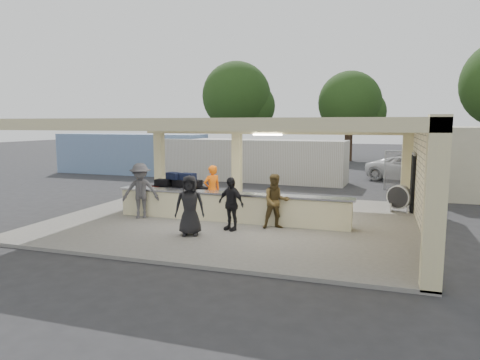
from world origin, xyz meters
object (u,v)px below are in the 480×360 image
(drum_fan, at_px, (399,197))
(container_blue, at_px, (131,154))
(baggage_handler, at_px, (212,190))
(container_white, at_px, (250,160))
(car_white_a, at_px, (415,169))
(luggage_cart, at_px, (178,189))
(passenger_c, at_px, (141,191))
(passenger_d, at_px, (190,205))
(baggage_counter, at_px, (230,207))
(passenger_b, at_px, (231,204))
(passenger_a, at_px, (276,201))
(car_dark, at_px, (425,167))

(drum_fan, xyz_separation_m, container_blue, (-16.74, 8.27, 0.70))
(baggage_handler, distance_m, container_white, 10.15)
(car_white_a, distance_m, container_blue, 18.01)
(luggage_cart, xyz_separation_m, container_white, (-0.04, 9.57, 0.34))
(passenger_c, xyz_separation_m, container_blue, (-8.14, 12.28, 0.28))
(drum_fan, height_order, passenger_d, passenger_d)
(baggage_counter, distance_m, passenger_b, 1.24)
(passenger_a, height_order, car_dark, passenger_a)
(luggage_cart, bearing_deg, baggage_counter, -14.66)
(passenger_c, bearing_deg, container_blue, 97.53)
(baggage_counter, relative_size, passenger_b, 4.97)
(drum_fan, height_order, container_white, container_white)
(baggage_handler, relative_size, car_white_a, 0.34)
(car_white_a, bearing_deg, baggage_handler, 171.57)
(drum_fan, bearing_deg, container_white, 166.52)
(passenger_a, xyz_separation_m, passenger_c, (-4.80, 0.00, 0.10))
(passenger_c, xyz_separation_m, car_white_a, (9.79, 13.72, -0.32))
(container_blue, bearing_deg, car_white_a, 5.12)
(baggage_counter, xyz_separation_m, passenger_c, (-3.10, -0.50, 0.47))
(baggage_handler, height_order, passenger_d, baggage_handler)
(container_white, bearing_deg, baggage_counter, -72.95)
(passenger_a, relative_size, passenger_d, 0.97)
(drum_fan, bearing_deg, car_dark, 109.04)
(luggage_cart, xyz_separation_m, car_dark, (9.92, 13.32, -0.09))
(luggage_cart, height_order, passenger_b, passenger_b)
(baggage_handler, distance_m, passenger_a, 2.96)
(baggage_counter, relative_size, car_dark, 1.74)
(car_dark, distance_m, container_blue, 18.85)
(drum_fan, bearing_deg, passenger_c, -126.28)
(container_white, distance_m, container_blue, 8.73)
(luggage_cart, height_order, baggage_handler, baggage_handler)
(car_white_a, bearing_deg, luggage_cart, 165.57)
(passenger_d, bearing_deg, passenger_c, 129.17)
(passenger_d, xyz_separation_m, car_white_a, (7.21, 15.29, -0.25))
(baggage_counter, bearing_deg, passenger_a, -16.36)
(passenger_b, xyz_separation_m, container_white, (-3.00, 11.94, 0.29))
(baggage_handler, xyz_separation_m, passenger_b, (1.39, -1.91, -0.07))
(passenger_a, xyz_separation_m, container_blue, (-12.95, 12.28, 0.38))
(drum_fan, distance_m, car_white_a, 9.78)
(container_white, bearing_deg, passenger_d, -77.23)
(container_blue, bearing_deg, passenger_c, -55.91)
(luggage_cart, height_order, car_white_a, luggage_cart)
(container_white, bearing_deg, luggage_cart, -86.06)
(baggage_counter, xyz_separation_m, baggage_handler, (-0.95, 0.80, 0.41))
(luggage_cart, xyz_separation_m, drum_fan, (8.03, 2.25, -0.24))
(container_blue, bearing_deg, passenger_d, -51.69)
(container_blue, bearing_deg, luggage_cart, -49.83)
(baggage_counter, bearing_deg, drum_fan, 32.55)
(baggage_counter, distance_m, drum_fan, 6.52)
(baggage_counter, height_order, car_white_a, car_white_a)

